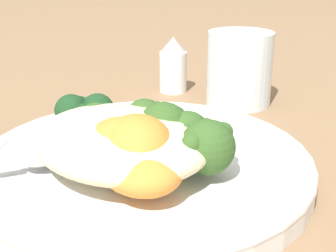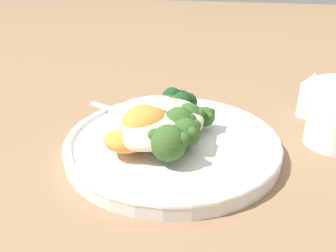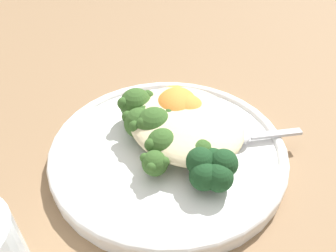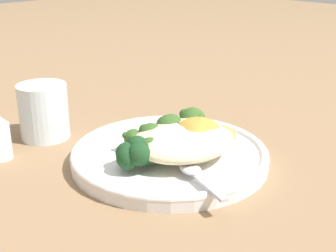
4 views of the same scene
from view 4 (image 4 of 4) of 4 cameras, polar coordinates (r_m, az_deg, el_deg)
ground_plane at (r=0.66m, az=-1.22°, el=-4.43°), size 4.00×4.00×0.00m
plate at (r=0.65m, az=0.20°, el=-3.51°), size 0.27×0.27×0.02m
quinoa_mound at (r=0.63m, az=1.92°, el=-1.70°), size 0.15×0.13×0.04m
broccoli_stalk_0 at (r=0.68m, az=2.97°, el=0.19°), size 0.10×0.10×0.04m
broccoli_stalk_1 at (r=0.66m, az=0.99°, el=-0.74°), size 0.06×0.11×0.04m
broccoli_stalk_2 at (r=0.65m, az=0.55°, el=-0.63°), size 0.04×0.09×0.04m
broccoli_stalk_3 at (r=0.65m, az=0.23°, el=-1.52°), size 0.03×0.09×0.03m
broccoli_stalk_4 at (r=0.64m, az=-1.54°, el=-1.47°), size 0.05×0.10×0.04m
broccoli_stalk_5 at (r=0.63m, az=-1.67°, el=-2.09°), size 0.06×0.11×0.03m
broccoli_stalk_6 at (r=0.61m, az=-0.99°, el=-2.98°), size 0.08×0.06×0.03m
broccoli_stalk_7 at (r=0.60m, az=-0.97°, el=-3.30°), size 0.08×0.05×0.03m
sweet_potato_chunk_0 at (r=0.64m, az=3.59°, el=-0.87°), size 0.08×0.08×0.04m
sweet_potato_chunk_1 at (r=0.65m, az=5.35°, el=-1.29°), size 0.08×0.08×0.03m
sweet_potato_chunk_2 at (r=0.63m, az=3.47°, el=-1.30°), size 0.07×0.06×0.04m
kale_tuft at (r=0.59m, az=-4.03°, el=-3.35°), size 0.05×0.05×0.04m
spoon at (r=0.57m, az=3.28°, el=-5.74°), size 0.05×0.10×0.01m
water_glass at (r=0.75m, az=-14.93°, el=1.74°), size 0.08×0.08×0.09m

